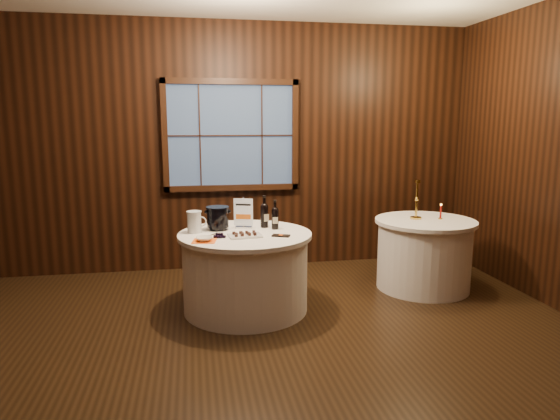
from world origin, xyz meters
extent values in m
plane|color=black|center=(0.00, 0.00, 0.00)|extent=(6.00, 6.00, 0.00)
cube|color=black|center=(0.00, 2.50, 1.50)|extent=(6.00, 0.02, 3.00)
cube|color=#3B527B|center=(0.00, 2.47, 1.65)|extent=(1.50, 0.01, 1.20)
cylinder|color=white|center=(0.00, 1.00, 0.36)|extent=(1.20, 1.20, 0.73)
cylinder|color=white|center=(0.00, 1.00, 0.75)|extent=(1.28, 1.28, 0.04)
cylinder|color=white|center=(2.00, 1.30, 0.36)|extent=(1.00, 1.00, 0.73)
cylinder|color=white|center=(2.00, 1.30, 0.75)|extent=(1.08, 1.08, 0.04)
cube|color=silver|center=(0.01, 1.22, 0.78)|extent=(0.18, 0.14, 0.02)
cube|color=silver|center=(0.01, 1.22, 0.93)|extent=(0.02, 0.02, 0.29)
cube|color=silver|center=(0.01, 1.21, 0.93)|extent=(0.19, 0.06, 0.27)
cylinder|color=black|center=(0.22, 1.22, 0.87)|extent=(0.08, 0.08, 0.21)
sphere|color=black|center=(0.22, 1.22, 0.98)|extent=(0.08, 0.08, 0.08)
cylinder|color=black|center=(0.22, 1.22, 1.04)|extent=(0.03, 0.03, 0.09)
cylinder|color=black|center=(0.22, 1.22, 1.08)|extent=(0.03, 0.03, 0.02)
cube|color=beige|center=(0.22, 1.18, 0.87)|extent=(0.05, 0.03, 0.07)
cylinder|color=black|center=(0.31, 1.12, 0.86)|extent=(0.07, 0.07, 0.19)
sphere|color=black|center=(0.31, 1.12, 0.96)|extent=(0.07, 0.07, 0.07)
cylinder|color=black|center=(0.31, 1.12, 1.01)|extent=(0.03, 0.03, 0.08)
cylinder|color=black|center=(0.31, 1.12, 1.05)|extent=(0.03, 0.03, 0.02)
cube|color=beige|center=(0.31, 1.08, 0.86)|extent=(0.05, 0.01, 0.07)
cylinder|color=black|center=(-0.25, 1.19, 0.78)|extent=(0.16, 0.16, 0.03)
cylinder|color=black|center=(-0.25, 1.19, 0.89)|extent=(0.21, 0.21, 0.18)
cylinder|color=black|center=(-0.25, 1.19, 0.99)|extent=(0.23, 0.23, 0.02)
cube|color=white|center=(-0.02, 0.84, 0.78)|extent=(0.32, 0.23, 0.02)
cube|color=black|center=(0.31, 0.80, 0.78)|extent=(0.18, 0.14, 0.01)
cylinder|color=#362813|center=(-0.33, 0.86, 0.79)|extent=(0.07, 0.03, 0.03)
cylinder|color=white|center=(-0.48, 1.10, 0.87)|extent=(0.13, 0.13, 0.20)
cylinder|color=white|center=(-0.48, 1.10, 0.97)|extent=(0.15, 0.15, 0.01)
torus|color=white|center=(-0.41, 1.10, 0.88)|extent=(0.10, 0.03, 0.10)
cube|color=orange|center=(-0.39, 0.73, 0.77)|extent=(0.24, 0.24, 0.00)
imported|color=white|center=(-0.39, 0.73, 0.79)|extent=(0.16, 0.16, 0.04)
cylinder|color=gold|center=(1.91, 1.36, 0.78)|extent=(0.12, 0.12, 0.02)
cylinder|color=gold|center=(1.91, 1.36, 0.98)|extent=(0.03, 0.03, 0.37)
cylinder|color=gold|center=(1.91, 1.36, 1.18)|extent=(0.06, 0.06, 0.03)
cylinder|color=gold|center=(2.17, 1.30, 0.78)|extent=(0.05, 0.05, 0.01)
cylinder|color=#B1150D|center=(2.17, 1.30, 0.85)|extent=(0.02, 0.02, 0.14)
sphere|color=#FFB23F|center=(2.17, 1.30, 0.93)|extent=(0.02, 0.02, 0.02)
camera|label=1|loc=(-0.48, -3.64, 1.83)|focal=32.00mm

